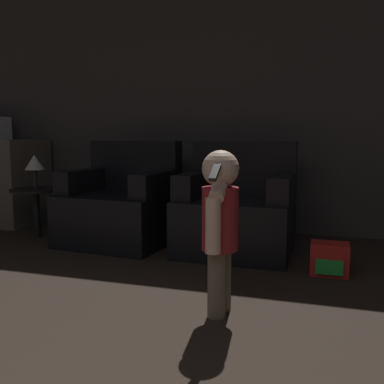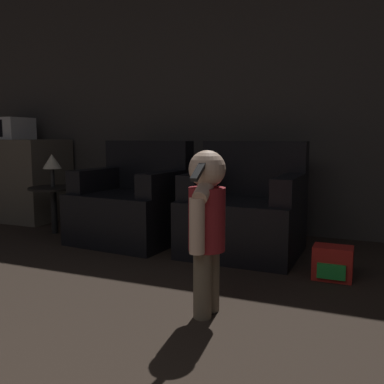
% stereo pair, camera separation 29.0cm
% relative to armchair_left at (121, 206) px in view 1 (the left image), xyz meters
% --- Properties ---
extents(wall_back, '(8.40, 0.05, 2.60)m').
position_rel_armchair_left_xyz_m(wall_back, '(0.71, 0.82, 0.98)').
color(wall_back, '#423D38').
rests_on(wall_back, ground_plane).
extents(armchair_left, '(0.95, 0.87, 0.90)m').
position_rel_armchair_left_xyz_m(armchair_left, '(0.00, 0.00, 0.00)').
color(armchair_left, black).
rests_on(armchair_left, ground_plane).
extents(armchair_right, '(0.90, 0.81, 0.90)m').
position_rel_armchair_left_xyz_m(armchair_right, '(1.05, 0.00, 0.00)').
color(armchair_right, black).
rests_on(armchair_right, ground_plane).
extents(person_toddler, '(0.19, 0.34, 0.87)m').
position_rel_armchair_left_xyz_m(person_toddler, '(1.21, -1.28, 0.19)').
color(person_toddler, brown).
rests_on(person_toddler, ground_plane).
extents(toy_backpack, '(0.25, 0.19, 0.22)m').
position_rel_armchair_left_xyz_m(toy_backpack, '(1.78, -0.42, -0.21)').
color(toy_backpack, red).
rests_on(toy_backpack, ground_plane).
extents(side_table, '(0.47, 0.47, 0.46)m').
position_rel_armchair_left_xyz_m(side_table, '(-0.86, -0.05, 0.06)').
color(side_table, black).
rests_on(side_table, ground_plane).
extents(lamp, '(0.18, 0.18, 0.32)m').
position_rel_armchair_left_xyz_m(lamp, '(-0.86, -0.05, 0.37)').
color(lamp, '#262626').
rests_on(lamp, side_table).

